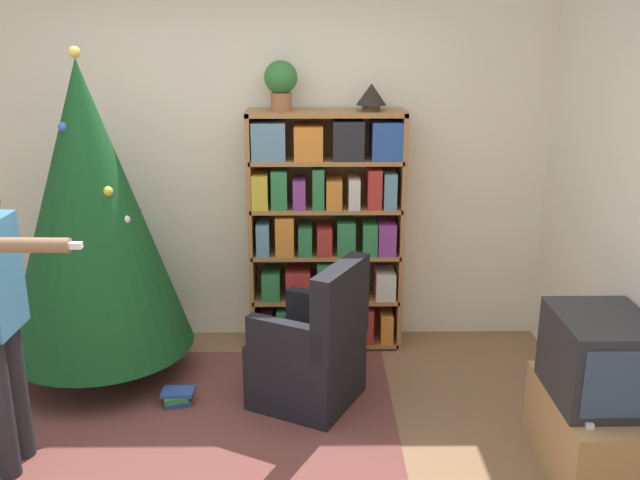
% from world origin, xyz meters
% --- Properties ---
extents(wall_back, '(8.00, 0.10, 2.60)m').
position_xyz_m(wall_back, '(0.00, 1.93, 1.30)').
color(wall_back, silver).
rests_on(wall_back, ground_plane).
extents(area_rug, '(2.59, 2.00, 0.01)m').
position_xyz_m(area_rug, '(-0.36, 0.54, 0.00)').
color(area_rug, brown).
rests_on(area_rug, ground_plane).
extents(bookshelf, '(1.07, 0.31, 1.69)m').
position_xyz_m(bookshelf, '(0.54, 1.69, 0.86)').
color(bookshelf, '#A8703D').
rests_on(bookshelf, ground_plane).
extents(tv_stand, '(0.44, 0.81, 0.44)m').
position_xyz_m(tv_stand, '(1.86, 0.11, 0.22)').
color(tv_stand, tan).
rests_on(tv_stand, ground_plane).
extents(television, '(0.44, 0.56, 0.44)m').
position_xyz_m(television, '(1.86, 0.10, 0.66)').
color(television, '#28282D').
rests_on(television, tv_stand).
extents(game_remote, '(0.04, 0.12, 0.02)m').
position_xyz_m(game_remote, '(1.73, -0.13, 0.46)').
color(game_remote, white).
rests_on(game_remote, tv_stand).
extents(christmas_tree, '(1.19, 1.19, 2.12)m').
position_xyz_m(christmas_tree, '(-0.94, 1.22, 1.13)').
color(christmas_tree, '#4C3323').
rests_on(christmas_tree, ground_plane).
extents(armchair, '(0.76, 0.76, 0.92)m').
position_xyz_m(armchair, '(0.44, 0.85, 0.32)').
color(armchair, black).
rests_on(armchair, ground_plane).
extents(potted_plant, '(0.22, 0.22, 0.33)m').
position_xyz_m(potted_plant, '(0.24, 1.70, 1.88)').
color(potted_plant, '#935B38').
rests_on(potted_plant, bookshelf).
extents(table_lamp, '(0.20, 0.20, 0.18)m').
position_xyz_m(table_lamp, '(0.83, 1.70, 1.79)').
color(table_lamp, '#473828').
rests_on(table_lamp, bookshelf).
extents(book_pile_near_tree, '(0.20, 0.17, 0.09)m').
position_xyz_m(book_pile_near_tree, '(-0.40, 0.82, 0.05)').
color(book_pile_near_tree, '#284C93').
rests_on(book_pile_near_tree, ground_plane).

